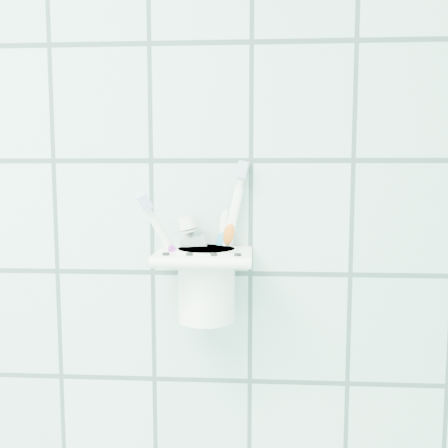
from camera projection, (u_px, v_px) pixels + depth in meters
The scene contains 6 objects.
holder_bracket at pixel (204, 257), 0.68m from camera, with size 0.13×0.11×0.04m.
cup at pixel (207, 281), 0.69m from camera, with size 0.09×0.09×0.10m.
toothbrush_pink at pixel (205, 244), 0.70m from camera, with size 0.08×0.05×0.18m.
toothbrush_blue at pixel (215, 243), 0.69m from camera, with size 0.03×0.06×0.19m.
toothbrush_orange at pixel (213, 234), 0.70m from camera, with size 0.05×0.03×0.22m.
toothpaste_tube at pixel (209, 255), 0.70m from camera, with size 0.06×0.04×0.15m.
Camera 1 is at (0.73, 0.48, 1.40)m, focal length 40.00 mm.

